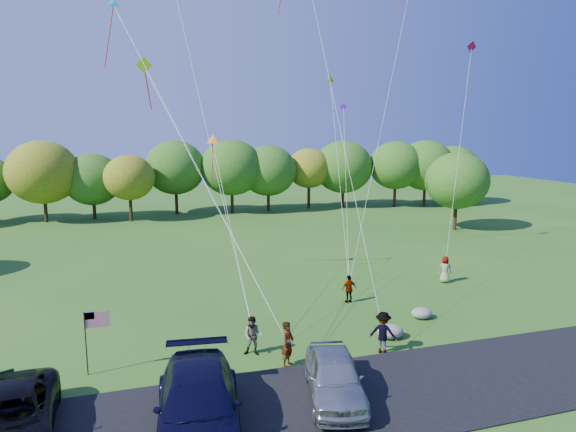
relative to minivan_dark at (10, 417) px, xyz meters
name	(u,v)px	position (x,y,z in m)	size (l,w,h in m)	color
ground	(280,358)	(9.59, 3.27, -0.84)	(140.00, 140.00, 0.00)	#265819
asphalt_lane	(312,405)	(9.59, -0.73, -0.81)	(44.00, 6.00, 0.06)	black
treeline	(215,174)	(12.76, 39.27, 3.96)	(74.82, 27.89, 8.31)	#352113
minivan_dark	(10,417)	(0.00, 0.00, 0.00)	(2.59, 5.61, 1.56)	black
minivan_navy	(199,405)	(5.59, -1.30, 0.17)	(2.66, 6.54, 1.90)	black
minivan_silver	(334,376)	(10.51, -0.55, 0.03)	(1.92, 4.77, 1.63)	#91949B
flyer_a	(288,344)	(9.70, 2.47, 0.11)	(0.69, 0.45, 1.90)	#4C4C59
flyer_b	(253,336)	(8.58, 3.90, 0.01)	(0.83, 0.65, 1.71)	#4C4C59
flyer_c	(383,332)	(14.01, 2.47, 0.08)	(1.18, 0.68, 1.83)	#4C4C59
flyer_d	(349,289)	(15.27, 8.89, -0.05)	(0.92, 0.38, 1.57)	#4C4C59
flyer_e	(445,269)	(22.60, 10.60, 0.01)	(0.83, 0.54, 1.70)	#4C4C59
flag_assembly	(93,327)	(2.21, 4.03, 1.12)	(0.96, 0.62, 2.60)	black
boulder_near	(390,332)	(15.07, 3.75, -0.52)	(1.28, 1.00, 0.64)	#9F998B
boulder_far	(422,313)	(17.82, 5.53, -0.56)	(1.08, 0.90, 0.56)	slate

